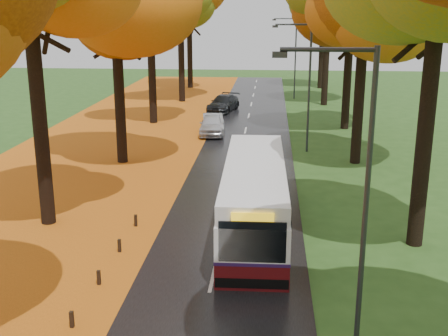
# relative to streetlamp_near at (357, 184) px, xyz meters

# --- Properties ---
(road) EXTENTS (6.50, 90.00, 0.04)m
(road) POSITION_rel_streetlamp_near_xyz_m (-3.95, 17.00, -4.69)
(road) COLOR black
(road) RESTS_ON ground
(centre_line) EXTENTS (0.12, 90.00, 0.01)m
(centre_line) POSITION_rel_streetlamp_near_xyz_m (-3.95, 17.00, -4.67)
(centre_line) COLOR silver
(centre_line) RESTS_ON road
(leaf_verge) EXTENTS (12.00, 90.00, 0.02)m
(leaf_verge) POSITION_rel_streetlamp_near_xyz_m (-12.95, 17.00, -4.70)
(leaf_verge) COLOR #97470D
(leaf_verge) RESTS_ON ground
(leaf_drift) EXTENTS (0.90, 90.00, 0.01)m
(leaf_drift) POSITION_rel_streetlamp_near_xyz_m (-7.00, 17.00, -4.67)
(leaf_drift) COLOR #CD6615
(leaf_drift) RESTS_ON road
(streetlamp_near) EXTENTS (2.45, 0.18, 8.00)m
(streetlamp_near) POSITION_rel_streetlamp_near_xyz_m (0.00, 0.00, 0.00)
(streetlamp_near) COLOR #333538
(streetlamp_near) RESTS_ON ground
(streetlamp_mid) EXTENTS (2.45, 0.18, 8.00)m
(streetlamp_mid) POSITION_rel_streetlamp_near_xyz_m (0.00, 22.00, 0.00)
(streetlamp_mid) COLOR #333538
(streetlamp_mid) RESTS_ON ground
(streetlamp_far) EXTENTS (2.45, 0.18, 8.00)m
(streetlamp_far) POSITION_rel_streetlamp_near_xyz_m (0.00, 44.00, 0.00)
(streetlamp_far) COLOR #333538
(streetlamp_far) RESTS_ON ground
(bus) EXTENTS (2.64, 10.74, 2.82)m
(bus) POSITION_rel_streetlamp_near_xyz_m (-2.70, 8.42, -3.20)
(bus) COLOR #500C0F
(bus) RESTS_ON road
(car_white) EXTENTS (1.92, 4.36, 1.46)m
(car_white) POSITION_rel_streetlamp_near_xyz_m (-6.30, 26.45, -3.94)
(car_white) COLOR #BCBDC1
(car_white) RESTS_ON road
(car_silver) EXTENTS (1.97, 4.22, 1.34)m
(car_silver) POSITION_rel_streetlamp_near_xyz_m (-6.30, 27.01, -4.01)
(car_silver) COLOR #919498
(car_silver) RESTS_ON road
(car_dark) EXTENTS (2.98, 5.12, 1.39)m
(car_dark) POSITION_rel_streetlamp_near_xyz_m (-6.30, 36.13, -3.98)
(car_dark) COLOR black
(car_dark) RESTS_ON road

